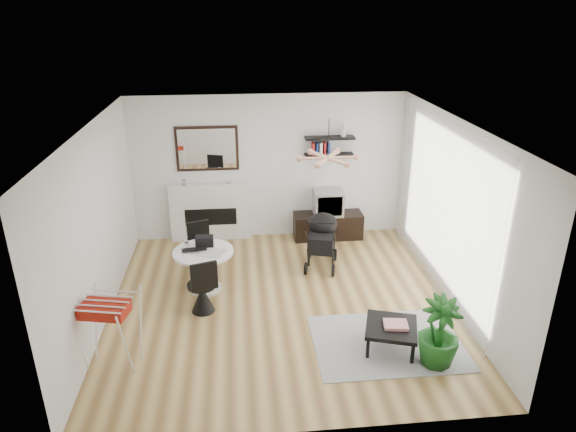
{
  "coord_description": "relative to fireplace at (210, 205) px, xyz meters",
  "views": [
    {
      "loc": [
        -0.57,
        -6.56,
        4.16
      ],
      "look_at": [
        0.15,
        0.4,
        1.25
      ],
      "focal_mm": 32.0,
      "sensor_mm": 36.0,
      "label": 1
    }
  ],
  "objects": [
    {
      "name": "stroller",
      "position": [
        1.9,
        -1.27,
        -0.25
      ],
      "size": [
        0.69,
        0.9,
        1.01
      ],
      "rotation": [
        0.0,
        0.0,
        -0.25
      ],
      "color": "black",
      "rests_on": "floor"
    },
    {
      "name": "potted_plant",
      "position": [
        2.89,
        -3.99,
        -0.23
      ],
      "size": [
        0.6,
        0.6,
        0.92
      ],
      "primitive_type": "imported",
      "rotation": [
        0.0,
        0.0,
        0.18
      ],
      "color": "#175017",
      "rests_on": "floor"
    },
    {
      "name": "rug",
      "position": [
        2.41,
        -3.53,
        -0.68
      ],
      "size": [
        1.95,
        1.41,
        0.01
      ],
      "primitive_type": "cube",
      "color": "#A1A1A1",
      "rests_on": "floor"
    },
    {
      "name": "newspaper",
      "position": [
        0.09,
        -1.98,
        -0.0
      ],
      "size": [
        0.46,
        0.42,
        0.01
      ],
      "primitive_type": "cube",
      "rotation": [
        0.0,
        0.0,
        -0.36
      ],
      "color": "white",
      "rests_on": "dining_table"
    },
    {
      "name": "chair_near",
      "position": [
        -0.04,
        -2.51,
        -0.41
      ],
      "size": [
        0.45,
        0.46,
        0.88
      ],
      "rotation": [
        0.0,
        0.0,
        3.45
      ],
      "color": "black",
      "rests_on": "floor"
    },
    {
      "name": "ceiling",
      "position": [
        1.1,
        -2.42,
        2.01
      ],
      "size": [
        5.0,
        5.0,
        0.0
      ],
      "primitive_type": "plane",
      "color": "white",
      "rests_on": "wall_back"
    },
    {
      "name": "dining_table",
      "position": [
        -0.04,
        -1.9,
        -0.24
      ],
      "size": [
        0.92,
        0.92,
        0.68
      ],
      "color": "white",
      "rests_on": "floor"
    },
    {
      "name": "wall_left",
      "position": [
        -1.4,
        -2.42,
        0.66
      ],
      "size": [
        0.0,
        5.0,
        5.0
      ],
      "primitive_type": "plane",
      "rotation": [
        1.57,
        0.0,
        1.57
      ],
      "color": "white",
      "rests_on": "floor"
    },
    {
      "name": "sheer_curtain",
      "position": [
        3.5,
        -2.22,
        0.66
      ],
      "size": [
        0.04,
        3.6,
        2.6
      ],
      "primitive_type": "cube",
      "color": "white",
      "rests_on": "wall_right"
    },
    {
      "name": "crt_tv",
      "position": [
        2.19,
        -0.16,
        0.03
      ],
      "size": [
        0.54,
        0.47,
        0.47
      ],
      "color": "#AAABAD",
      "rests_on": "tv_console"
    },
    {
      "name": "laptop",
      "position": [
        -0.16,
        -1.93,
        0.0
      ],
      "size": [
        0.4,
        0.29,
        0.03
      ],
      "primitive_type": "imported",
      "rotation": [
        0.0,
        0.0,
        0.14
      ],
      "color": "black",
      "rests_on": "dining_table"
    },
    {
      "name": "drying_rack",
      "position": [
        -1.08,
        -3.62,
        -0.19
      ],
      "size": [
        0.74,
        0.71,
        0.94
      ],
      "rotation": [
        0.0,
        0.0,
        -0.22
      ],
      "color": "white",
      "rests_on": "floor"
    },
    {
      "name": "magazines",
      "position": [
        2.46,
        -3.65,
        -0.32
      ],
      "size": [
        0.33,
        0.28,
        0.04
      ],
      "primitive_type": "cube",
      "rotation": [
        0.0,
        0.0,
        -0.15
      ],
      "color": "#DD3738",
      "rests_on": "coffee_table"
    },
    {
      "name": "wall_back",
      "position": [
        1.1,
        0.08,
        0.66
      ],
      "size": [
        5.0,
        0.0,
        5.0
      ],
      "primitive_type": "plane",
      "rotation": [
        1.57,
        0.0,
        0.0
      ],
      "color": "white",
      "rests_on": "floor"
    },
    {
      "name": "shelf_lower",
      "position": [
        2.2,
        -0.05,
        0.91
      ],
      "size": [
        0.9,
        0.25,
        0.04
      ],
      "primitive_type": "cube",
      "color": "black",
      "rests_on": "wall_back"
    },
    {
      "name": "chair_far",
      "position": [
        -0.1,
        -1.33,
        -0.41
      ],
      "size": [
        0.45,
        0.46,
        0.86
      ],
      "rotation": [
        0.0,
        0.0,
        0.32
      ],
      "color": "black",
      "rests_on": "floor"
    },
    {
      "name": "shelf_upper",
      "position": [
        2.2,
        -0.05,
        1.23
      ],
      "size": [
        0.9,
        0.25,
        0.04
      ],
      "primitive_type": "cube",
      "color": "black",
      "rests_on": "wall_back"
    },
    {
      "name": "tv_console",
      "position": [
        2.2,
        -0.16,
        -0.44
      ],
      "size": [
        1.29,
        0.45,
        0.48
      ],
      "primitive_type": "cube",
      "color": "black",
      "rests_on": "floor"
    },
    {
      "name": "wall_right",
      "position": [
        3.6,
        -2.42,
        0.66
      ],
      "size": [
        0.0,
        5.0,
        5.0
      ],
      "primitive_type": "plane",
      "rotation": [
        1.57,
        0.0,
        -1.57
      ],
      "color": "white",
      "rests_on": "floor"
    },
    {
      "name": "coffee_table",
      "position": [
        2.42,
        -3.63,
        -0.38
      ],
      "size": [
        0.81,
        0.81,
        0.33
      ],
      "rotation": [
        0.0,
        0.0,
        -0.31
      ],
      "color": "black",
      "rests_on": "rug"
    },
    {
      "name": "floor",
      "position": [
        1.1,
        -2.42,
        -0.69
      ],
      "size": [
        5.0,
        5.0,
        0.0
      ],
      "primitive_type": "plane",
      "color": "olive",
      "rests_on": "ground"
    },
    {
      "name": "fireplace",
      "position": [
        0.0,
        0.0,
        0.0
      ],
      "size": [
        1.5,
        0.17,
        2.16
      ],
      "color": "white",
      "rests_on": "floor"
    },
    {
      "name": "drinking_glass",
      "position": [
        -0.29,
        -1.8,
        0.04
      ],
      "size": [
        0.06,
        0.06,
        0.11
      ],
      "primitive_type": "cylinder",
      "color": "white",
      "rests_on": "dining_table"
    },
    {
      "name": "pendant_lamp",
      "position": [
        1.8,
        -2.12,
        1.46
      ],
      "size": [
        0.9,
        0.9,
        0.1
      ],
      "primitive_type": null,
      "color": "tan",
      "rests_on": "ceiling"
    },
    {
      "name": "black_bag",
      "position": [
        -0.02,
        -1.74,
        0.07
      ],
      "size": [
        0.28,
        0.17,
        0.16
      ],
      "primitive_type": "cube",
      "rotation": [
        0.0,
        0.0,
        0.01
      ],
      "color": "black",
      "rests_on": "dining_table"
    }
  ]
}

